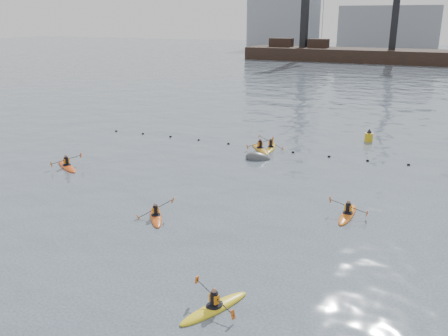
{
  "coord_description": "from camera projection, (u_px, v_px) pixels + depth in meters",
  "views": [
    {
      "loc": [
        11.25,
        -14.56,
        10.79
      ],
      "look_at": [
        1.04,
        8.18,
        2.8
      ],
      "focal_mm": 38.0,
      "sensor_mm": 36.0,
      "label": 1
    }
  ],
  "objects": [
    {
      "name": "ground",
      "position": [
        124.0,
        280.0,
        20.33
      ],
      "size": [
        400.0,
        400.0,
        0.0
      ],
      "primitive_type": "plane",
      "color": "#384152",
      "rests_on": "ground"
    },
    {
      "name": "kayaker_1",
      "position": [
        214.0,
        307.0,
        18.27
      ],
      "size": [
        2.12,
        3.31,
        1.13
      ],
      "rotation": [
        0.0,
        0.0,
        -0.43
      ],
      "color": "yellow",
      "rests_on": "ground"
    },
    {
      "name": "kayaker_4",
      "position": [
        348.0,
        214.0,
        26.88
      ],
      "size": [
        2.23,
        3.33,
        1.09
      ],
      "rotation": [
        0.0,
        0.0,
        3.09
      ],
      "color": "orange",
      "rests_on": "ground"
    },
    {
      "name": "mooring_buoy",
      "position": [
        258.0,
        159.0,
        37.58
      ],
      "size": [
        2.56,
        1.98,
        1.46
      ],
      "primitive_type": "ellipsoid",
      "rotation": [
        0.0,
        0.21,
        0.37
      ],
      "color": "#3E4143",
      "rests_on": "ground"
    },
    {
      "name": "kayaker_5",
      "position": [
        260.0,
        149.0,
        40.15
      ],
      "size": [
        2.8,
        3.18,
        1.19
      ],
      "rotation": [
        0.0,
        0.0,
        0.69
      ],
      "color": "#C28016",
      "rests_on": "ground"
    },
    {
      "name": "kayaker_2",
      "position": [
        67.0,
        166.0,
        35.49
      ],
      "size": [
        3.35,
        2.4,
        1.12
      ],
      "rotation": [
        0.0,
        0.0,
        1.03
      ],
      "color": "#DF4B15",
      "rests_on": "ground"
    },
    {
      "name": "kayaker_3",
      "position": [
        271.0,
        148.0,
        40.47
      ],
      "size": [
        2.26,
        3.31,
        1.32
      ],
      "rotation": [
        0.0,
        0.0,
        0.17
      ],
      "color": "yellow",
      "rests_on": "ground"
    },
    {
      "name": "float_line",
      "position": [
        277.0,
        150.0,
        40.09
      ],
      "size": [
        33.24,
        0.73,
        0.24
      ],
      "color": "black",
      "rests_on": "ground"
    },
    {
      "name": "kayaker_0",
      "position": [
        156.0,
        216.0,
        26.63
      ],
      "size": [
        2.3,
        2.86,
        1.23
      ],
      "rotation": [
        0.0,
        0.0,
        0.62
      ],
      "color": "#CF5013",
      "rests_on": "ground"
    },
    {
      "name": "barge_pier",
      "position": [
        390.0,
        55.0,
        115.39
      ],
      "size": [
        72.0,
        19.3,
        29.5
      ],
      "color": "black",
      "rests_on": "ground"
    },
    {
      "name": "skyline",
      "position": [
        414.0,
        22.0,
        147.18
      ],
      "size": [
        141.0,
        28.0,
        22.0
      ],
      "color": "gray",
      "rests_on": "ground"
    },
    {
      "name": "nav_buoy",
      "position": [
        369.0,
        137.0,
        42.73
      ],
      "size": [
        0.73,
        0.73,
        1.32
      ],
      "color": "gold",
      "rests_on": "ground"
    }
  ]
}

